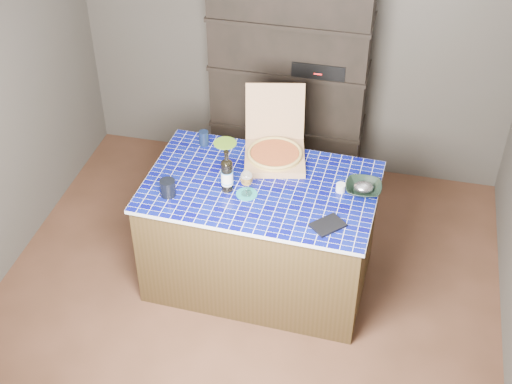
% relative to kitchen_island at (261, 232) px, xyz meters
% --- Properties ---
extents(room, '(3.50, 3.50, 3.50)m').
position_rel_kitchen_island_xyz_m(room, '(-0.06, -0.27, 0.83)').
color(room, brown).
rests_on(room, ground).
extents(shelving_unit, '(1.20, 0.41, 1.80)m').
position_rel_kitchen_island_xyz_m(shelving_unit, '(-0.05, 1.26, 0.49)').
color(shelving_unit, black).
rests_on(shelving_unit, floor).
extents(kitchen_island, '(1.55, 1.02, 0.83)m').
position_rel_kitchen_island_xyz_m(kitchen_island, '(0.00, 0.00, 0.00)').
color(kitchen_island, '#413019').
rests_on(kitchen_island, floor).
extents(pizza_box, '(0.50, 0.57, 0.44)m').
position_rel_kitchen_island_xyz_m(pizza_box, '(0.03, 0.31, 0.48)').
color(pizza_box, '#A17E53').
rests_on(pizza_box, kitchen_island).
extents(mead_bottle, '(0.08, 0.08, 0.31)m').
position_rel_kitchen_island_xyz_m(mead_bottle, '(-0.20, -0.10, 0.53)').
color(mead_bottle, black).
rests_on(mead_bottle, kitchen_island).
extents(teal_trivet, '(0.14, 0.14, 0.01)m').
position_rel_kitchen_island_xyz_m(teal_trivet, '(-0.07, -0.12, 0.42)').
color(teal_trivet, '#177871').
rests_on(teal_trivet, kitchen_island).
extents(wine_glass, '(0.08, 0.08, 0.18)m').
position_rel_kitchen_island_xyz_m(wine_glass, '(-0.07, -0.12, 0.54)').
color(wine_glass, white).
rests_on(wine_glass, teal_trivet).
extents(tumbler, '(0.10, 0.10, 0.11)m').
position_rel_kitchen_island_xyz_m(tumbler, '(-0.56, -0.24, 0.47)').
color(tumbler, black).
rests_on(tumbler, kitchen_island).
extents(dvd_case, '(0.24, 0.24, 0.02)m').
position_rel_kitchen_island_xyz_m(dvd_case, '(0.49, -0.31, 0.42)').
color(dvd_case, black).
rests_on(dvd_case, kitchen_island).
extents(bowl, '(0.25, 0.25, 0.06)m').
position_rel_kitchen_island_xyz_m(bowl, '(0.66, 0.08, 0.44)').
color(bowl, black).
rests_on(bowl, kitchen_island).
extents(foil_contents, '(0.13, 0.11, 0.06)m').
position_rel_kitchen_island_xyz_m(foil_contents, '(0.66, 0.08, 0.46)').
color(foil_contents, '#A4A6AF').
rests_on(foil_contents, bowl).
extents(white_jar, '(0.06, 0.06, 0.05)m').
position_rel_kitchen_island_xyz_m(white_jar, '(0.52, 0.06, 0.44)').
color(white_jar, silver).
rests_on(white_jar, kitchen_island).
extents(navy_cup, '(0.07, 0.07, 0.11)m').
position_rel_kitchen_island_xyz_m(navy_cup, '(-0.50, 0.37, 0.47)').
color(navy_cup, black).
rests_on(navy_cup, kitchen_island).
extents(green_trivet, '(0.17, 0.17, 0.01)m').
position_rel_kitchen_island_xyz_m(green_trivet, '(-0.35, 0.41, 0.42)').
color(green_trivet, '#689F22').
rests_on(green_trivet, kitchen_island).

